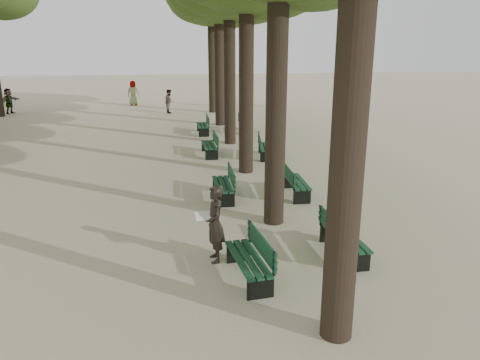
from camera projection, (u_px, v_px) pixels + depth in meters
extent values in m
plane|color=#BBB38E|center=(231.00, 281.00, 9.37)|extent=(120.00, 120.00, 0.00)
cylinder|color=#33261C|center=(351.00, 105.00, 6.59)|extent=(0.52, 0.52, 7.50)
cylinder|color=#33261C|center=(277.00, 78.00, 11.34)|extent=(0.52, 0.52, 7.50)
cylinder|color=#33261C|center=(246.00, 67.00, 16.08)|extent=(0.52, 0.52, 7.50)
cylinder|color=#33261C|center=(230.00, 61.00, 20.83)|extent=(0.52, 0.52, 7.50)
cylinder|color=#33261C|center=(219.00, 57.00, 25.57)|extent=(0.52, 0.52, 7.50)
cylinder|color=#33261C|center=(212.00, 54.00, 30.32)|extent=(0.52, 0.52, 7.50)
cube|color=black|center=(248.00, 269.00, 9.38)|extent=(0.75, 1.85, 0.45)
cube|color=#0E331F|center=(248.00, 259.00, 9.32)|extent=(0.77, 1.86, 0.04)
cube|color=#0E331F|center=(261.00, 245.00, 9.31)|extent=(0.28, 1.79, 0.40)
cube|color=black|center=(223.00, 191.00, 14.19)|extent=(0.53, 1.80, 0.45)
cube|color=#0E331F|center=(222.00, 184.00, 14.13)|extent=(0.55, 1.80, 0.04)
cube|color=#0E331F|center=(232.00, 175.00, 14.09)|extent=(0.05, 1.80, 0.40)
cube|color=black|center=(209.00, 150.00, 19.52)|extent=(0.58, 1.82, 0.45)
cube|color=#0E331F|center=(209.00, 145.00, 19.46)|extent=(0.60, 1.82, 0.04)
cube|color=#0E331F|center=(216.00, 138.00, 19.42)|extent=(0.10, 1.80, 0.40)
cube|color=black|center=(202.00, 130.00, 24.03)|extent=(0.53, 1.80, 0.45)
cube|color=#0E331F|center=(202.00, 125.00, 23.96)|extent=(0.55, 1.80, 0.04)
cube|color=#0E331F|center=(208.00, 120.00, 23.92)|extent=(0.05, 1.80, 0.40)
cube|color=black|center=(344.00, 246.00, 10.42)|extent=(0.61, 1.82, 0.45)
cube|color=#0E331F|center=(345.00, 237.00, 10.36)|extent=(0.63, 1.83, 0.04)
cube|color=#0E331F|center=(334.00, 226.00, 10.23)|extent=(0.13, 1.80, 0.40)
cube|color=black|center=(297.00, 189.00, 14.46)|extent=(0.55, 1.81, 0.45)
cube|color=#0E331F|center=(297.00, 182.00, 14.39)|extent=(0.57, 1.81, 0.04)
cube|color=#0E331F|center=(288.00, 174.00, 14.28)|extent=(0.07, 1.80, 0.40)
cube|color=black|center=(266.00, 152.00, 19.21)|extent=(0.75, 1.85, 0.45)
cube|color=#0E331F|center=(266.00, 147.00, 19.15)|extent=(0.77, 1.85, 0.04)
cube|color=#0E331F|center=(259.00, 140.00, 19.07)|extent=(0.27, 1.79, 0.40)
cube|color=black|center=(246.00, 128.00, 24.57)|extent=(0.52, 1.80, 0.45)
cube|color=#0E331F|center=(246.00, 123.00, 24.51)|extent=(0.54, 1.80, 0.04)
cube|color=#0E331F|center=(241.00, 118.00, 24.39)|extent=(0.04, 1.80, 0.40)
imported|color=black|center=(215.00, 224.00, 10.01)|extent=(0.41, 0.72, 1.71)
cube|color=white|center=(203.00, 216.00, 9.92)|extent=(0.37, 0.29, 0.12)
imported|color=#262628|center=(223.00, 95.00, 33.74)|extent=(1.05, 0.47, 1.73)
imported|color=#262628|center=(133.00, 93.00, 34.48)|extent=(0.93, 0.52, 1.79)
imported|color=#262628|center=(169.00, 101.00, 30.81)|extent=(0.39, 0.78, 1.54)
imported|color=#262628|center=(9.00, 101.00, 30.45)|extent=(0.95, 1.53, 1.65)
imported|color=#262628|center=(280.00, 96.00, 33.42)|extent=(0.73, 1.04, 1.56)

